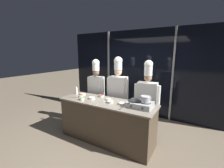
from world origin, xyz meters
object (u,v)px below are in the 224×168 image
prep_bowl_noodles (109,99)px  prep_bowl_scallions (82,99)px  prep_bowl_bell_pepper (101,96)px  prep_bowl_rice (122,103)px  frying_pan (135,100)px  chef_line (147,95)px  chef_sous (118,89)px  portable_stove (140,104)px  stock_pot (146,99)px  prep_bowl_carrots (81,96)px  serving_spoon_slotted (75,97)px  prep_bowl_shrimp (83,94)px  prep_bowl_garlic (110,102)px  serving_spoon_solid (102,101)px  squeeze_bottle_clear (76,90)px  chef_head (96,87)px  prep_bowl_onion (92,98)px

prep_bowl_noodles → prep_bowl_scallions: size_ratio=1.08×
prep_bowl_bell_pepper → prep_bowl_rice: bearing=-19.3°
frying_pan → chef_line: chef_line is taller
chef_sous → portable_stove: bearing=142.6°
stock_pot → chef_sous: 1.07m
prep_bowl_carrots → serving_spoon_slotted: bearing=-145.2°
prep_bowl_shrimp → prep_bowl_garlic: prep_bowl_garlic is taller
prep_bowl_garlic → serving_spoon_solid: prep_bowl_garlic is taller
squeeze_bottle_clear → serving_spoon_solid: size_ratio=0.91×
serving_spoon_slotted → chef_head: size_ratio=0.11×
squeeze_bottle_clear → prep_bowl_scallions: (0.48, -0.34, -0.06)m
prep_bowl_onion → squeeze_bottle_clear: bearing=165.8°
prep_bowl_rice → chef_sous: chef_sous is taller
prep_bowl_rice → squeeze_bottle_clear: bearing=174.1°
portable_stove → frying_pan: 0.14m
prep_bowl_scallions → chef_sous: (0.51, 0.80, 0.12)m
prep_bowl_garlic → stock_pot: bearing=6.1°
squeeze_bottle_clear → prep_bowl_bell_pepper: (0.72, 0.10, -0.07)m
prep_bowl_onion → prep_bowl_noodles: (0.38, 0.12, -0.00)m
portable_stove → squeeze_bottle_clear: size_ratio=2.45×
portable_stove → prep_bowl_carrots: 1.47m
serving_spoon_solid → chef_line: chef_line is taller
stock_pot → portable_stove: bearing=-179.9°
prep_bowl_bell_pepper → prep_bowl_noodles: size_ratio=1.08×
stock_pot → chef_sous: bearing=148.3°
frying_pan → squeeze_bottle_clear: 1.68m
prep_bowl_garlic → squeeze_bottle_clear: bearing=171.0°
prep_bowl_garlic → chef_sous: 0.68m
prep_bowl_scallions → serving_spoon_solid: 0.48m
prep_bowl_onion → chef_sous: (0.35, 0.62, 0.12)m
chef_head → chef_line: size_ratio=1.00×
prep_bowl_bell_pepper → serving_spoon_slotted: size_ratio=0.62×
prep_bowl_garlic → chef_head: (-0.84, 0.63, 0.09)m
frying_pan → prep_bowl_bell_pepper: (-0.95, 0.21, -0.11)m
prep_bowl_scallions → squeeze_bottle_clear: bearing=144.9°
portable_stove → prep_bowl_scallions: (-1.31, -0.23, -0.02)m
chef_head → chef_sous: size_ratio=0.96×
chef_line → portable_stove: bearing=87.4°
chef_sous → prep_bowl_scallions: bearing=55.3°
prep_bowl_carrots → chef_head: 0.65m
prep_bowl_garlic → chef_sous: size_ratio=0.07×
prep_bowl_carrots → serving_spoon_slotted: 0.15m
prep_bowl_garlic → prep_bowl_rice: (0.28, 0.04, -0.00)m
prep_bowl_onion → chef_head: 0.70m
prep_bowl_garlic → prep_bowl_onion: 0.51m
portable_stove → prep_bowl_garlic: (-0.64, -0.08, -0.03)m
prep_bowl_garlic → prep_bowl_scallions: (-0.67, -0.15, 0.01)m
prep_bowl_bell_pepper → chef_sous: size_ratio=0.07×
stock_pot → prep_bowl_rice: size_ratio=1.37×
prep_bowl_carrots → chef_sous: size_ratio=0.05×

